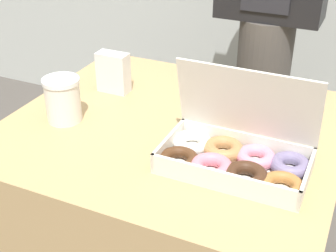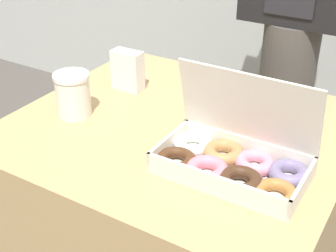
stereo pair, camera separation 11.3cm
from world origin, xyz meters
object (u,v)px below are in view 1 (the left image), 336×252
object	(u,v)px
napkin_holder	(113,72)
person_customer	(271,2)
donut_box	(235,156)
coffee_cup	(63,99)

from	to	relation	value
napkin_holder	person_customer	world-z (taller)	person_customer
donut_box	person_customer	size ratio (longest dim) A/B	0.23
coffee_cup	napkin_holder	size ratio (longest dim) A/B	1.00
coffee_cup	person_customer	bearing A→B (deg)	65.62
coffee_cup	person_customer	xyz separation A→B (m)	(0.37, 0.82, 0.11)
napkin_holder	coffee_cup	bearing A→B (deg)	-97.90
napkin_holder	person_customer	bearing A→B (deg)	60.27
donut_box	napkin_holder	world-z (taller)	donut_box
coffee_cup	donut_box	bearing A→B (deg)	-3.48
napkin_holder	person_customer	xyz separation A→B (m)	(0.34, 0.60, 0.11)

